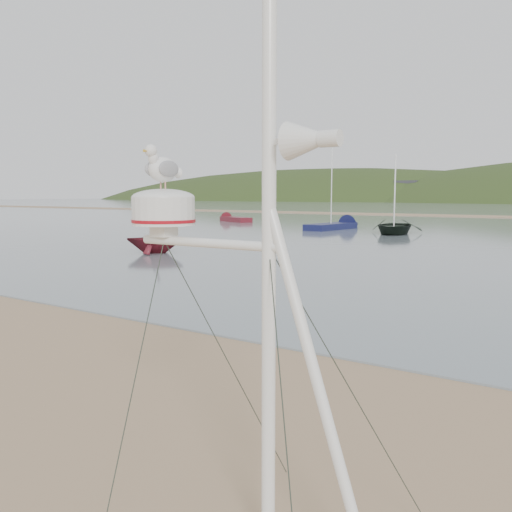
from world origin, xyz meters
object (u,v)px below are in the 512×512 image
Objects in this scene: boat_dark at (395,198)px; sailboat_blue_near at (343,225)px; dinghy_red_far at (229,219)px; boat_red at (155,225)px; mast_rig at (258,402)px.

sailboat_blue_near reaches higher than boat_dark.
boat_red is at bearing -59.70° from dinghy_red_far.
dinghy_red_far is (-16.03, 27.43, -1.12)m from boat_red.
sailboat_blue_near is at bearing 144.59° from boat_red.
boat_red is (-16.78, 15.85, 0.12)m from mast_rig.
mast_rig reaches higher than boat_red.
boat_dark is 19.99m from boat_red.
boat_dark reaches higher than dinghy_red_far.
mast_rig is 0.90× the size of dinghy_red_far.
boat_dark is at bearing -33.60° from sailboat_blue_near.
mast_rig is at bearing -65.94° from sailboat_blue_near.
dinghy_red_far is (-21.25, 8.17, -2.34)m from boat_dark.
sailboat_blue_near is at bearing -15.55° from dinghy_red_far.
dinghy_red_far is at bearing 147.46° from boat_dark.
sailboat_blue_near reaches higher than boat_red.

